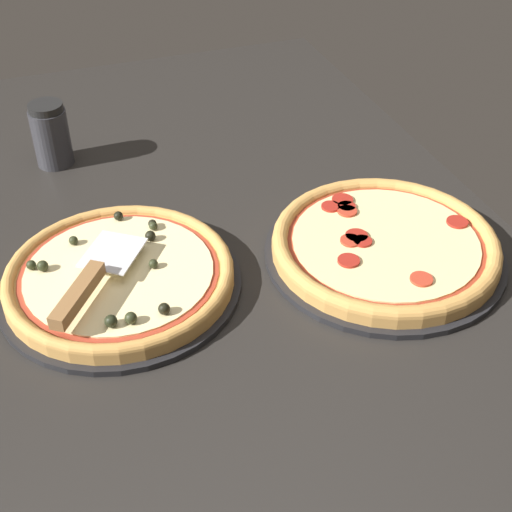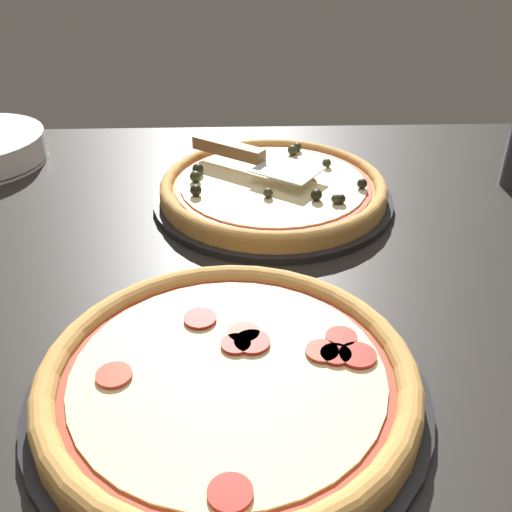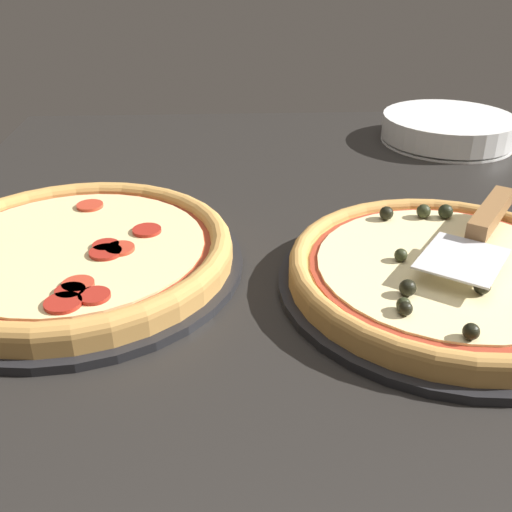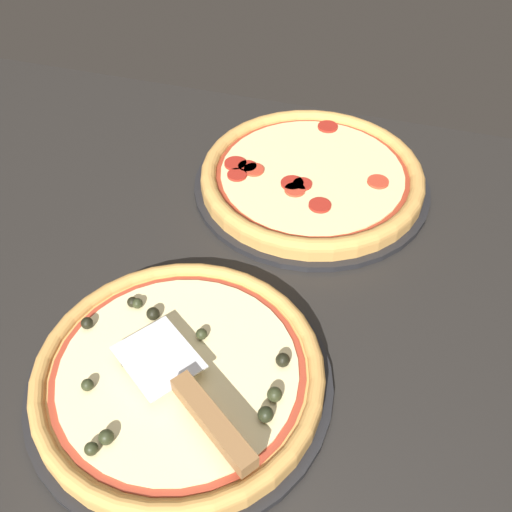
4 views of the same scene
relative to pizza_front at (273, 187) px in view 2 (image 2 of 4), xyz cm
name	(u,v)px [view 2 (image 2 of 4)]	position (x,y,z in cm)	size (l,w,h in cm)	color
ground_plane	(323,267)	(-5.74, 15.86, -4.27)	(154.85, 97.84, 3.60)	black
pizza_pan_front	(273,199)	(0.00, 0.00, -1.97)	(36.36, 36.36, 1.00)	black
pizza_front	(273,187)	(0.00, 0.00, 0.00)	(34.18, 34.18, 4.04)	#C68E47
pizza_pan_back	(229,393)	(6.62, 40.86, -1.97)	(38.05, 38.05, 1.00)	black
pizza_back	(228,378)	(6.60, 40.85, -0.02)	(35.77, 35.77, 3.02)	#C68E47
serving_spatula	(241,153)	(4.70, -5.15, 3.36)	(20.61, 16.66, 2.00)	silver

